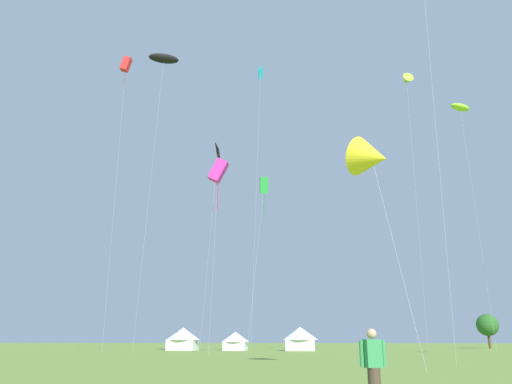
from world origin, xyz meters
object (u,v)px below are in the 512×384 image
kite_black_parafoil (164,59)px  kite_red_box (126,65)px  kite_green_box (264,186)px  person_spectator (374,370)px  kite_lime_parafoil (460,108)px  kite_yellow_delta (371,157)px  festival_tent_center (235,340)px  kite_lime_delta (407,81)px  kite_cyan_diamond (260,82)px  festival_tent_left (300,337)px  kite_black_diamond (218,155)px  kite_magenta_box (218,171)px  tree_distant_left (487,325)px  festival_tent_right (183,338)px

kite_black_parafoil → kite_red_box: 5.13m
kite_green_box → person_spectator: 43.97m
kite_lime_parafoil → kite_black_parafoil: bearing=-177.3°
kite_yellow_delta → kite_black_parafoil: size_ratio=0.34×
kite_yellow_delta → festival_tent_center: (-14.78, 43.64, -9.90)m
kite_lime_delta → kite_green_box: (-17.25, -6.62, -15.04)m
kite_cyan_diamond → festival_tent_left: size_ratio=7.66×
kite_lime_parafoil → festival_tent_left: kite_lime_parafoil is taller
kite_lime_parafoil → kite_black_diamond: bearing=177.8°
kite_yellow_delta → kite_black_parafoil: 44.37m
kite_cyan_diamond → person_spectator: 58.28m
kite_red_box → festival_tent_left: bearing=34.1°
kite_black_diamond → kite_red_box: kite_red_box is taller
kite_yellow_delta → kite_black_diamond: bearing=115.7°
kite_yellow_delta → kite_black_diamond: kite_black_diamond is taller
kite_cyan_diamond → kite_green_box: size_ratio=1.96×
kite_magenta_box → person_spectator: size_ratio=12.36×
kite_black_diamond → tree_distant_left: size_ratio=4.57×
festival_tent_left → kite_magenta_box: bearing=-115.9°
kite_lime_delta → tree_distant_left: kite_lime_delta is taller
festival_tent_center → tree_distant_left: size_ratio=0.67×
kite_black_parafoil → festival_tent_left: kite_black_parafoil is taller
kite_black_parafoil → festival_tent_right: kite_black_parafoil is taller
kite_lime_parafoil → kite_red_box: (-41.56, -1.61, 7.80)m
kite_magenta_box → kite_red_box: 20.79m
kite_magenta_box → kite_green_box: 6.27m
kite_red_box → kite_yellow_delta: bearing=-46.9°
kite_magenta_box → festival_tent_center: 25.13m
kite_black_parafoil → kite_lime_delta: (30.70, 2.42, -3.90)m
tree_distant_left → kite_red_box: bearing=-145.2°
kite_lime_parafoil → kite_red_box: kite_red_box is taller
kite_lime_delta → festival_tent_center: 40.72m
kite_black_diamond → kite_lime_delta: size_ratio=0.76×
kite_cyan_diamond → kite_green_box: bearing=-80.5°
kite_yellow_delta → festival_tent_left: size_ratio=2.68×
kite_red_box → person_spectator: kite_red_box is taller
kite_yellow_delta → kite_magenta_box: (-14.18, 26.73, 8.68)m
kite_yellow_delta → festival_tent_right: (-22.09, 43.64, -9.58)m
festival_tent_center → festival_tent_left: size_ratio=0.80×
kite_yellow_delta → kite_red_box: (-27.28, 29.18, 24.63)m
kite_cyan_diamond → tree_distant_left: size_ratio=6.47×
kite_red_box → festival_tent_right: (5.20, 14.46, -34.21)m
kite_black_diamond → festival_tent_left: kite_black_diamond is taller
kite_yellow_delta → festival_tent_center: bearing=108.7°
kite_green_box → kite_cyan_diamond: bearing=99.5°
kite_black_parafoil → kite_green_box: (13.44, -4.21, -18.94)m
kite_green_box → festival_tent_left: bearing=81.6°
kite_yellow_delta → kite_magenta_box: size_ratio=0.59×
kite_green_box → tree_distant_left: kite_green_box is taller
kite_lime_delta → kite_green_box: size_ratio=1.81×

